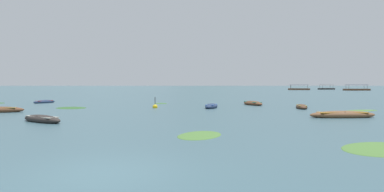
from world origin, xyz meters
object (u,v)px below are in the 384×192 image
rowboat_0 (302,107)px  rowboat_1 (42,119)px  rowboat_4 (44,102)px  ferry_2 (299,89)px  ferry_1 (326,89)px  rowboat_5 (253,103)px  mooring_buoy (155,107)px  ferry_0 (356,89)px  rowboat_6 (342,115)px  rowboat_3 (211,106)px

rowboat_0 → rowboat_1: 22.77m
rowboat_4 → ferry_2: bearing=62.8°
rowboat_4 → ferry_1: 149.86m
rowboat_1 → ferry_2: ferry_2 is taller
rowboat_1 → rowboat_5: size_ratio=0.87×
rowboat_4 → ferry_2: size_ratio=0.33×
ferry_2 → mooring_buoy: bearing=-109.6°
rowboat_1 → rowboat_4: size_ratio=1.11×
rowboat_5 → rowboat_0: bearing=-53.5°
rowboat_1 → ferry_0: (68.25, 123.02, 0.28)m
rowboat_0 → rowboat_5: size_ratio=0.83×
rowboat_0 → ferry_2: size_ratio=0.34×
mooring_buoy → ferry_0: bearing=60.0°
ferry_1 → mooring_buoy: (-60.51, -137.71, -0.33)m
rowboat_0 → ferry_1: size_ratio=0.41×
rowboat_1 → ferry_1: size_ratio=0.43×
rowboat_6 → ferry_0: 128.78m
rowboat_4 → ferry_2: ferry_2 is taller
rowboat_1 → rowboat_4: rowboat_1 is taller
rowboat_4 → ferry_1: (75.70, 129.34, 0.30)m
ferry_0 → ferry_2: same height
rowboat_3 → rowboat_4: size_ratio=0.99×
rowboat_3 → rowboat_5: size_ratio=0.78×
rowboat_3 → ferry_2: ferry_2 is taller
rowboat_3 → rowboat_0: bearing=-0.1°
mooring_buoy → rowboat_6: bearing=-31.5°
ferry_1 → rowboat_6: bearing=-107.5°
rowboat_3 → rowboat_5: bearing=49.5°
ferry_1 → ferry_2: 21.54m
rowboat_1 → ferry_2: bearing=70.4°
rowboat_0 → mooring_buoy: 13.95m
rowboat_3 → rowboat_5: (4.56, 5.35, 0.01)m
rowboat_0 → mooring_buoy: mooring_buoy is taller
rowboat_5 → ferry_2: (34.06, 118.18, 0.27)m
rowboat_4 → rowboat_6: size_ratio=0.69×
rowboat_0 → rowboat_4: 30.25m
mooring_buoy → rowboat_3: bearing=3.1°
ferry_2 → rowboat_1: bearing=-109.6°
ferry_2 → mooring_buoy: ferry_2 is taller
rowboat_5 → ferry_2: bearing=73.9°
rowboat_0 → ferry_2: 127.16m
rowboat_1 → ferry_1: ferry_1 is taller
rowboat_6 → mooring_buoy: size_ratio=3.82×
rowboat_0 → rowboat_1: bearing=-144.8°
rowboat_3 → ferry_2: 129.43m
rowboat_1 → rowboat_0: bearing=35.2°
ferry_1 → mooring_buoy: 150.41m
rowboat_0 → rowboat_6: 9.12m
rowboat_0 → rowboat_3: rowboat_3 is taller
mooring_buoy → rowboat_4: bearing=151.2°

